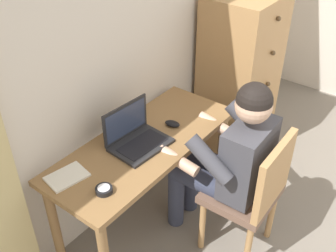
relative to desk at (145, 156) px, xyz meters
name	(u,v)px	position (x,y,z in m)	size (l,w,h in m)	color
wall_back	(142,26)	(0.39, 0.33, 0.64)	(4.80, 0.05, 2.50)	beige
desk	(145,156)	(0.00, 0.00, 0.00)	(1.29, 0.53, 0.73)	olive
dresser	(239,75)	(1.23, 0.03, 0.04)	(0.59, 0.51, 1.31)	tan
chair	(253,191)	(0.25, -0.62, -0.12)	(0.43, 0.41, 0.89)	brown
person_seated	(228,156)	(0.24, -0.44, 0.07)	(0.54, 0.59, 1.20)	#33384C
laptop	(136,136)	(-0.05, 0.03, 0.17)	(0.36, 0.27, 0.24)	#232326
computer_mouse	(172,124)	(0.23, -0.03, 0.13)	(0.06, 0.10, 0.03)	black
desk_clock	(104,190)	(-0.45, -0.11, 0.13)	(0.09, 0.09, 0.03)	black
notebook_pad	(67,177)	(-0.50, 0.12, 0.12)	(0.21, 0.15, 0.01)	silver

